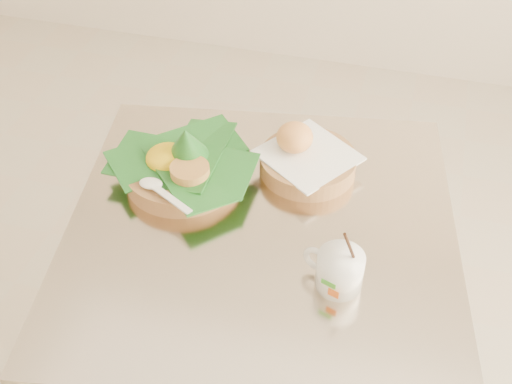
% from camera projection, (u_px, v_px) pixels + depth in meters
% --- Properties ---
extents(cafe_table, '(0.81, 0.81, 0.75)m').
position_uv_depth(cafe_table, '(261.00, 301.00, 1.31)').
color(cafe_table, gray).
rests_on(cafe_table, floor).
extents(rice_basket, '(0.28, 0.28, 0.14)m').
position_uv_depth(rice_basket, '(182.00, 164.00, 1.23)').
color(rice_basket, '#A17B45').
rests_on(rice_basket, cafe_table).
extents(bread_basket, '(0.22, 0.22, 0.10)m').
position_uv_depth(bread_basket, '(306.00, 158.00, 1.26)').
color(bread_basket, '#A17B45').
rests_on(bread_basket, cafe_table).
extents(coffee_mug, '(0.10, 0.08, 0.13)m').
position_uv_depth(coffee_mug, '(339.00, 269.00, 1.04)').
color(coffee_mug, white).
rests_on(coffee_mug, cafe_table).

